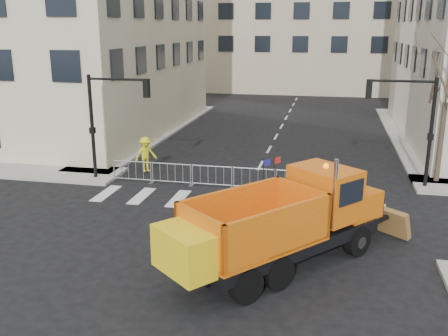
% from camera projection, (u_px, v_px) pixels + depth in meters
% --- Properties ---
extents(ground, '(120.00, 120.00, 0.00)m').
position_uv_depth(ground, '(211.00, 256.00, 17.31)').
color(ground, black).
rests_on(ground, ground).
extents(sidewalk_back, '(64.00, 5.00, 0.15)m').
position_uv_depth(sidewalk_back, '(251.00, 182.00, 25.28)').
color(sidewalk_back, gray).
rests_on(sidewalk_back, ground).
extents(traffic_light_left, '(0.18, 0.18, 5.40)m').
position_uv_depth(traffic_light_left, '(92.00, 128.00, 25.25)').
color(traffic_light_left, black).
rests_on(traffic_light_left, ground).
extents(traffic_light_right, '(0.18, 0.18, 5.40)m').
position_uv_depth(traffic_light_right, '(431.00, 135.00, 23.79)').
color(traffic_light_right, black).
rests_on(traffic_light_right, ground).
extents(crowd_barriers, '(12.60, 0.60, 1.10)m').
position_uv_depth(crowd_barriers, '(233.00, 177.00, 24.46)').
color(crowd_barriers, '#9EA0A5').
rests_on(crowd_barriers, ground).
extents(street_tree, '(3.00, 3.00, 7.50)m').
position_uv_depth(street_tree, '(445.00, 110.00, 24.30)').
color(street_tree, '#382B21').
rests_on(street_tree, ground).
extents(plow_truck, '(8.01, 8.88, 3.68)m').
position_uv_depth(plow_truck, '(281.00, 221.00, 16.05)').
color(plow_truck, black).
rests_on(plow_truck, ground).
extents(cop_a, '(0.88, 0.84, 2.02)m').
position_uv_depth(cop_a, '(352.00, 198.00, 20.11)').
color(cop_a, black).
rests_on(cop_a, ground).
extents(cop_b, '(0.95, 0.79, 1.77)m').
position_uv_depth(cop_b, '(359.00, 207.00, 19.42)').
color(cop_b, black).
rests_on(cop_b, ground).
extents(cop_c, '(0.91, 1.01, 1.65)m').
position_uv_depth(cop_c, '(358.00, 202.00, 20.12)').
color(cop_c, black).
rests_on(cop_c, ground).
extents(worker, '(1.37, 1.35, 1.89)m').
position_uv_depth(worker, '(146.00, 154.00, 26.66)').
color(worker, yellow).
rests_on(worker, sidewalk_back).
extents(newspaper_box, '(0.54, 0.51, 1.10)m').
position_uv_depth(newspaper_box, '(333.00, 187.00, 22.41)').
color(newspaper_box, maroon).
rests_on(newspaper_box, sidewalk_back).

